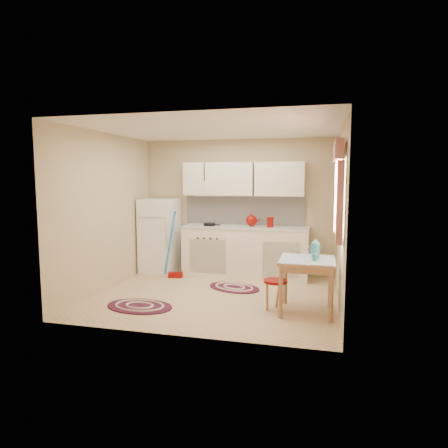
{
  "coord_description": "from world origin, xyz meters",
  "views": [
    {
      "loc": [
        1.57,
        -5.71,
        1.79
      ],
      "look_at": [
        0.07,
        0.25,
        1.08
      ],
      "focal_mm": 32.0,
      "sensor_mm": 36.0,
      "label": 1
    }
  ],
  "objects_px": {
    "fridge": "(160,236)",
    "base_cabinets": "(245,253)",
    "table": "(307,286)",
    "stool": "(275,295)"
  },
  "relations": [
    {
      "from": "fridge",
      "to": "base_cabinets",
      "type": "height_order",
      "value": "fridge"
    },
    {
      "from": "table",
      "to": "stool",
      "type": "height_order",
      "value": "table"
    },
    {
      "from": "table",
      "to": "fridge",
      "type": "bearing_deg",
      "value": 149.16
    },
    {
      "from": "fridge",
      "to": "table",
      "type": "xyz_separation_m",
      "value": [
        2.81,
        -1.68,
        -0.34
      ]
    },
    {
      "from": "base_cabinets",
      "to": "stool",
      "type": "height_order",
      "value": "base_cabinets"
    },
    {
      "from": "base_cabinets",
      "to": "stool",
      "type": "relative_size",
      "value": 5.36
    },
    {
      "from": "fridge",
      "to": "stool",
      "type": "distance_m",
      "value": 2.97
    },
    {
      "from": "fridge",
      "to": "table",
      "type": "distance_m",
      "value": 3.29
    },
    {
      "from": "fridge",
      "to": "base_cabinets",
      "type": "bearing_deg",
      "value": 1.74
    },
    {
      "from": "fridge",
      "to": "table",
      "type": "relative_size",
      "value": 1.94
    }
  ]
}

